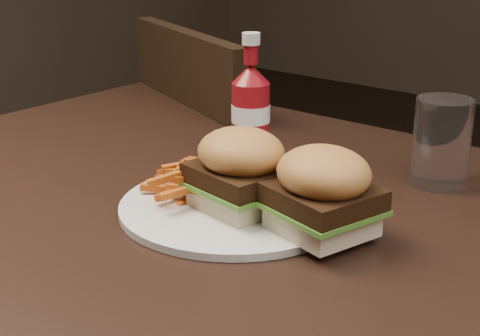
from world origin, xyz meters
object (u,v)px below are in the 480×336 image
Objects in this scene: plate at (235,207)px; chair_far at (275,241)px; ketchup_bottle at (251,120)px; dining_table at (258,230)px; tumbler at (442,142)px.

chair_far is at bearing 121.92° from plate.
ketchup_bottle is (-0.09, 0.15, 0.06)m from plate.
tumbler reaches higher than dining_table.
chair_far is (-0.34, 0.50, -0.30)m from dining_table.
plate is at bearing 143.59° from chair_far.
plate is 0.18m from ketchup_bottle.
ketchup_bottle reaches higher than chair_far.
chair_far is 0.68m from plate.
plate is at bearing -57.48° from ketchup_bottle.
dining_table is at bearing 146.22° from chair_far.
dining_table is 11.69× the size of ketchup_bottle.
ketchup_bottle is (0.22, -0.36, 0.38)m from chair_far.
ketchup_bottle is at bearing 131.31° from dining_table.
tumbler is (0.24, 0.09, -0.01)m from ketchup_bottle.
chair_far is 3.75× the size of tumbler.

